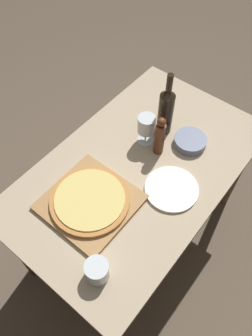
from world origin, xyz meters
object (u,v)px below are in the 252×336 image
object	(u,v)px
pizza	(90,200)
wine_glass	(146,125)
wine_bottle	(166,110)
small_bowl	(190,141)
pepper_mill	(160,137)

from	to	relation	value
pizza	wine_glass	size ratio (longest dim) A/B	2.13
pizza	wine_bottle	bearing A→B (deg)	89.95
wine_bottle	small_bowl	size ratio (longest dim) A/B	2.19
pizza	small_bowl	bearing A→B (deg)	74.27
pepper_mill	small_bowl	size ratio (longest dim) A/B	1.41
wine_bottle	pizza	bearing A→B (deg)	-90.05
pepper_mill	wine_glass	distance (m)	0.09
wine_bottle	wine_glass	distance (m)	0.12
wine_bottle	pepper_mill	size ratio (longest dim) A/B	1.55
pizza	pepper_mill	distance (m)	0.42
wine_bottle	wine_glass	xyz separation A→B (m)	(-0.03, -0.11, -0.03)
pepper_mill	wine_glass	xyz separation A→B (m)	(-0.09, 0.01, 0.00)
wine_bottle	wine_glass	world-z (taller)	wine_bottle
wine_glass	pepper_mill	bearing A→B (deg)	-9.19
wine_bottle	pepper_mill	xyz separation A→B (m)	(0.06, -0.13, -0.03)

